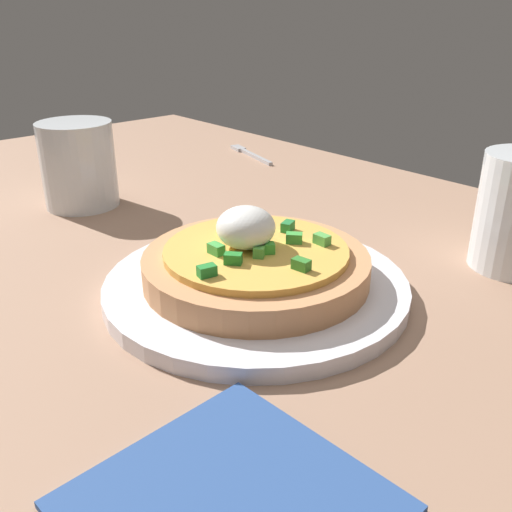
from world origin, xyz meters
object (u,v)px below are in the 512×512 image
Objects in this scene: cup_far at (79,169)px; fork at (248,153)px; plate at (256,286)px; pizza at (255,261)px; napkin at (230,507)px.

fork is (-4.68, 29.33, -4.00)cm from cup_far.
plate is 1.35× the size of pizza.
pizza is 1.39× the size of napkin.
plate is at bearing 154.15° from fork.
cup_far is 0.74× the size of napkin.
fork is (-33.92, 29.00, -2.57)cm from pizza.
napkin is (15.06, -15.06, -2.62)cm from pizza.
napkin is at bearing -18.39° from cup_far.
pizza reaches higher than plate.
plate is 29.51cm from cup_far.
pizza reaches higher than fork.
napkin is (15.01, -15.10, -0.44)cm from plate.
pizza is 44.70cm from fork.
fork is at bearing 99.07° from cup_far.
plate is 21.29cm from napkin.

